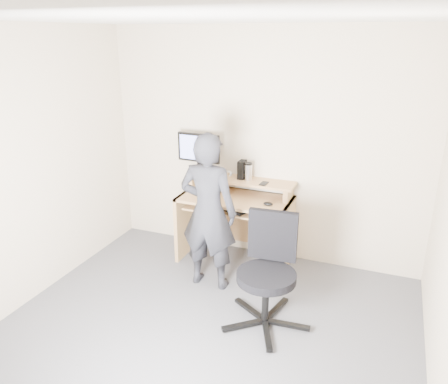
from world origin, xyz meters
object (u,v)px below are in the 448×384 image
Objects in this scene: monitor at (199,150)px; desk at (238,212)px; person at (208,212)px; office_chair at (268,267)px.

desk is at bearing -2.56° from monitor.
person is at bearing -96.63° from desk.
person is at bearing -56.33° from monitor.
monitor is at bearing -59.65° from person.
monitor is at bearing 132.69° from office_chair.
monitor is 0.52× the size of office_chair.
office_chair is at bearing -40.29° from monitor.
desk is 1.25× the size of office_chair.
person reaches higher than office_chair.
monitor is 0.89m from person.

